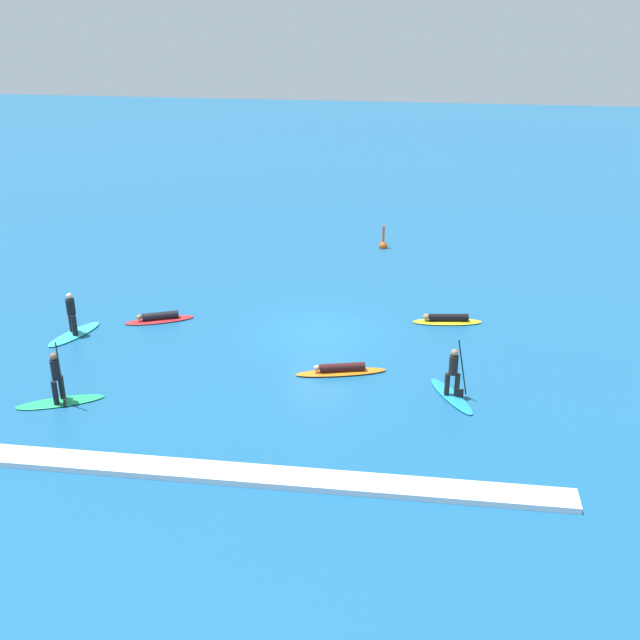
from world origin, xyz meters
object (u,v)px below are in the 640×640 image
surfer_on_green_board (59,390)px  marker_buoy (383,244)px  surfer_on_teal_board (73,325)px  surfer_on_orange_board (341,370)px  surfer_on_yellow_board (447,320)px  surfer_on_red_board (159,318)px  surfer_on_blue_board (452,384)px

surfer_on_green_board → marker_buoy: (9.44, 17.29, -0.30)m
surfer_on_green_board → surfer_on_teal_board: 5.37m
surfer_on_orange_board → surfer_on_teal_board: bearing=-24.2°
surfer_on_yellow_board → surfer_on_teal_board: (-14.28, -3.13, 0.30)m
surfer_on_yellow_board → surfer_on_red_board: bearing=-0.6°
surfer_on_red_board → surfer_on_blue_board: surfer_on_blue_board is taller
surfer_on_yellow_board → surfer_on_blue_board: (0.10, -6.11, 0.35)m
surfer_on_orange_board → marker_buoy: size_ratio=2.56×
surfer_on_red_board → surfer_on_blue_board: (11.55, -4.73, 0.36)m
surfer_on_orange_board → surfer_on_green_board: bearing=5.8°
surfer_on_green_board → surfer_on_orange_board: size_ratio=0.87×
surfer_on_red_board → marker_buoy: size_ratio=2.21×
surfer_on_green_board → surfer_on_red_board: bearing=56.8°
surfer_on_green_board → surfer_on_red_board: (1.09, 6.84, -0.35)m
surfer_on_orange_board → surfer_on_teal_board: 10.72m
surfer_on_green_board → surfer_on_yellow_board: bearing=9.1°
surfer_on_red_board → surfer_on_blue_board: bearing=135.0°
surfer_on_green_board → surfer_on_red_board: size_ratio=1.02×
surfer_on_red_board → surfer_on_orange_board: 8.52m
surfer_on_blue_board → surfer_on_teal_board: surfer_on_blue_board is taller
surfer_on_orange_board → surfer_on_teal_board: surfer_on_teal_board is taller
surfer_on_blue_board → surfer_on_teal_board: (-14.37, 2.98, -0.05)m
surfer_on_teal_board → marker_buoy: surfer_on_teal_board is taller
surfer_on_yellow_board → surfer_on_teal_board: bearing=5.0°
surfer_on_red_board → surfer_on_green_board: bearing=58.2°
surfer_on_teal_board → marker_buoy: (11.18, 12.20, -0.25)m
surfer_on_yellow_board → surfer_on_orange_board: 6.17m
surfer_on_blue_board → marker_buoy: surfer_on_blue_board is taller
surfer_on_red_board → marker_buoy: 13.38m
surfer_on_orange_board → surfer_on_yellow_board: bearing=-141.5°
surfer_on_blue_board → surfer_on_green_board: bearing=-108.8°
surfer_on_green_board → surfer_on_blue_board: (12.64, 2.10, 0.01)m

